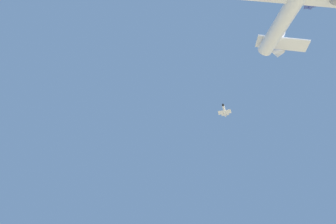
% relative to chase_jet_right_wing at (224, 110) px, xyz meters
% --- Properties ---
extents(chase_jet_right_wing, '(15.33, 8.76, 4.00)m').
position_rel_chase_jet_right_wing_xyz_m(chase_jet_right_wing, '(0.00, 0.00, 0.00)').
color(chase_jet_right_wing, silver).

